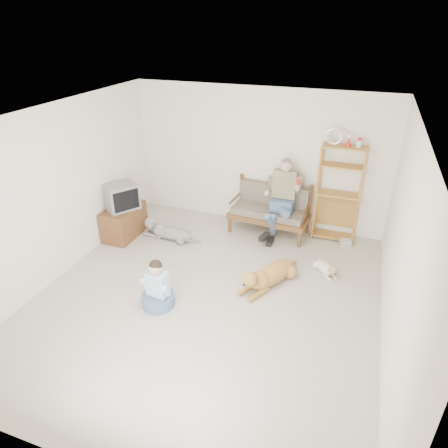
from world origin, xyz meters
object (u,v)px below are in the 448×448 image
at_px(tv_stand, 124,222).
at_px(golden_retriever, 268,276).
at_px(loveseat, 270,209).
at_px(etagere, 338,193).

height_order(tv_stand, golden_retriever, tv_stand).
xyz_separation_m(loveseat, tv_stand, (-2.59, -1.13, -0.19)).
distance_m(loveseat, golden_retriever, 1.84).
xyz_separation_m(loveseat, golden_retriever, (0.42, -1.77, -0.31)).
bearing_deg(loveseat, golden_retriever, -72.36).
xyz_separation_m(loveseat, etagere, (1.22, 0.14, 0.45)).
bearing_deg(loveseat, tv_stand, -152.09).
height_order(loveseat, golden_retriever, loveseat).
height_order(etagere, tv_stand, etagere).
distance_m(loveseat, tv_stand, 2.83).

